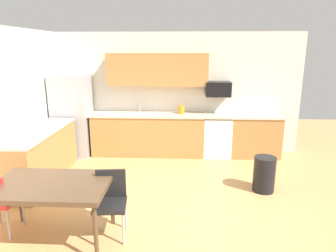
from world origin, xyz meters
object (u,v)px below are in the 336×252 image
object	(u,v)px
oven_range	(217,136)
microwave	(218,89)
trash_bin	(264,174)
refrigerator	(73,115)
chair_near_table	(111,198)
dining_table	(51,188)
kettle	(181,110)

from	to	relation	value
oven_range	microwave	size ratio (longest dim) A/B	1.69
microwave	trash_bin	size ratio (longest dim) A/B	0.90
refrigerator	chair_near_table	size ratio (longest dim) A/B	2.12
oven_range	chair_near_table	xyz separation A→B (m)	(-1.67, -3.08, 0.05)
microwave	dining_table	distance (m)	4.16
refrigerator	trash_bin	bearing A→B (deg)	-23.54
refrigerator	microwave	world-z (taller)	refrigerator
oven_range	chair_near_table	distance (m)	3.50
kettle	chair_near_table	bearing A→B (deg)	-105.62
oven_range	trash_bin	bearing A→B (deg)	-70.71
refrigerator	oven_range	size ratio (longest dim) A/B	1.98
dining_table	kettle	distance (m)	3.65
chair_near_table	trash_bin	distance (m)	2.65
microwave	chair_near_table	size ratio (longest dim) A/B	0.64
oven_range	refrigerator	bearing A→B (deg)	-178.57
oven_range	dining_table	size ratio (longest dim) A/B	0.65
chair_near_table	kettle	world-z (taller)	kettle
microwave	chair_near_table	bearing A→B (deg)	-117.75
dining_table	chair_near_table	size ratio (longest dim) A/B	1.65
oven_range	microwave	world-z (taller)	microwave
refrigerator	microwave	bearing A→B (deg)	3.21
microwave	chair_near_table	distance (m)	3.72
refrigerator	kettle	bearing A→B (deg)	3.09
kettle	microwave	bearing A→B (deg)	3.58
refrigerator	microwave	size ratio (longest dim) A/B	3.33
dining_table	chair_near_table	world-z (taller)	chair_near_table
chair_near_table	trash_bin	xyz separation A→B (m)	(2.28, 1.34, -0.20)
trash_bin	kettle	size ratio (longest dim) A/B	3.00
microwave	kettle	bearing A→B (deg)	-176.42
trash_bin	oven_range	bearing A→B (deg)	109.29
dining_table	microwave	bearing A→B (deg)	54.73
chair_near_table	trash_bin	world-z (taller)	chair_near_table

